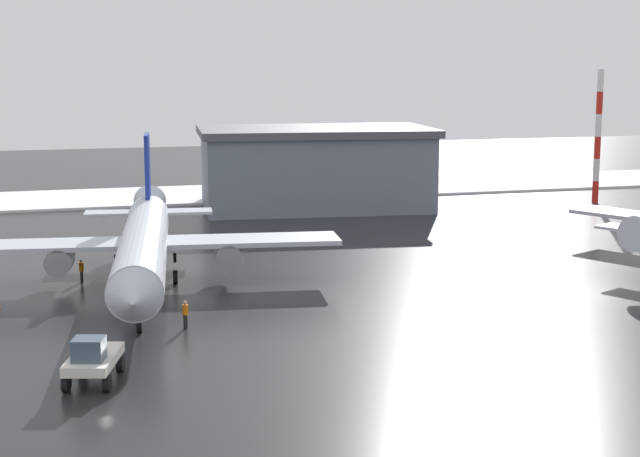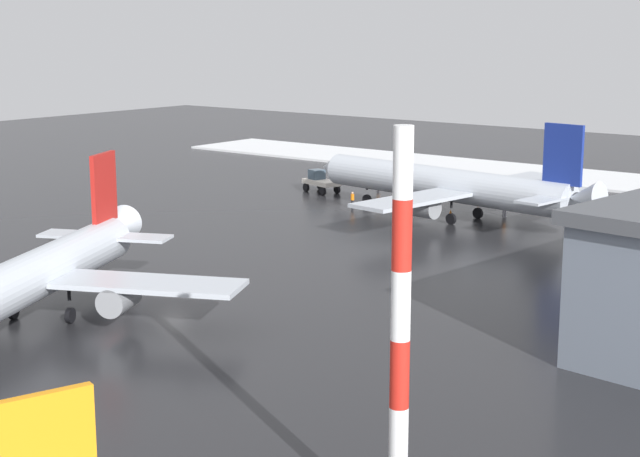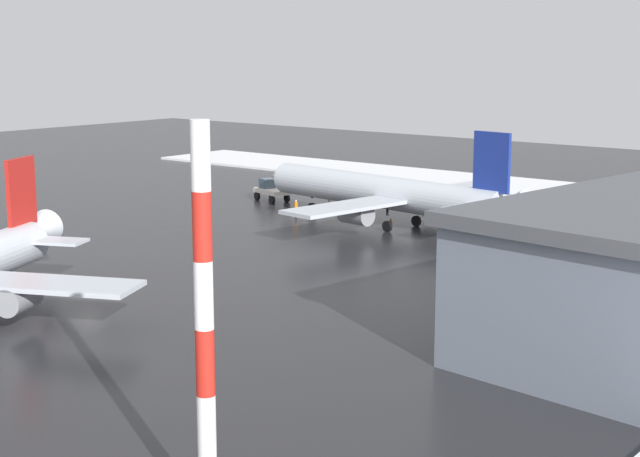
# 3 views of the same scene
# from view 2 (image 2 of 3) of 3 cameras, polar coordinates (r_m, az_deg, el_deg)

# --- Properties ---
(ground_plane) EXTENTS (240.00, 240.00, 0.00)m
(ground_plane) POSITION_cam_2_polar(r_m,az_deg,el_deg) (70.29, -8.74, -3.59)
(ground_plane) COLOR #232326
(snow_bank_right) EXTENTS (14.00, 116.00, 0.30)m
(snow_bank_right) POSITION_cam_2_polar(r_m,az_deg,el_deg) (125.11, 14.06, 2.95)
(snow_bank_right) COLOR white
(snow_bank_right) RESTS_ON ground_plane
(airplane_parked_starboard) EXTENTS (28.27, 33.92, 10.08)m
(airplane_parked_starboard) POSITION_cam_2_polar(r_m,az_deg,el_deg) (95.72, 7.50, 2.54)
(airplane_parked_starboard) COLOR silver
(airplane_parked_starboard) RESTS_ON ground_plane
(airplane_foreground_jet) EXTENTS (30.06, 25.54, 9.50)m
(airplane_foreground_jet) POSITION_cam_2_polar(r_m,az_deg,el_deg) (62.48, -16.86, -2.92)
(airplane_foreground_jet) COLOR silver
(airplane_foreground_jet) RESTS_ON ground_plane
(pushback_tug) EXTENTS (3.41, 5.03, 2.50)m
(pushback_tug) POSITION_cam_2_polar(r_m,az_deg,el_deg) (110.63, 0.01, 2.79)
(pushback_tug) COLOR silver
(pushback_tug) RESTS_ON ground_plane
(ground_crew_near_tug) EXTENTS (0.36, 0.36, 1.71)m
(ground_crew_near_tug) POSITION_cam_2_polar(r_m,az_deg,el_deg) (112.65, 3.41, 2.77)
(ground_crew_near_tug) COLOR black
(ground_crew_near_tug) RESTS_ON ground_plane
(ground_crew_beside_wing) EXTENTS (0.36, 0.36, 1.71)m
(ground_crew_beside_wing) POSITION_cam_2_polar(r_m,az_deg,el_deg) (97.83, 10.69, 1.23)
(ground_crew_beside_wing) COLOR black
(ground_crew_beside_wing) RESTS_ON ground_plane
(ground_crew_mid_apron) EXTENTS (0.36, 0.36, 1.71)m
(ground_crew_mid_apron) POSITION_cam_2_polar(r_m,az_deg,el_deg) (100.78, 1.90, 1.73)
(ground_crew_mid_apron) COLOR black
(ground_crew_mid_apron) RESTS_ON ground_plane
(antenna_mast) EXTENTS (0.70, 0.70, 15.08)m
(antenna_mast) POSITION_cam_2_polar(r_m,az_deg,el_deg) (34.69, 4.69, -6.48)
(antenna_mast) COLOR red
(antenna_mast) RESTS_ON ground_plane
(traffic_cone_near_nose) EXTENTS (0.36, 0.36, 0.55)m
(traffic_cone_near_nose) POSITION_cam_2_polar(r_m,az_deg,el_deg) (98.01, 7.61, 0.94)
(traffic_cone_near_nose) COLOR orange
(traffic_cone_near_nose) RESTS_ON ground_plane
(traffic_cone_mid_line) EXTENTS (0.36, 0.36, 0.55)m
(traffic_cone_mid_line) POSITION_cam_2_polar(r_m,az_deg,el_deg) (105.62, 9.18, 1.66)
(traffic_cone_mid_line) COLOR orange
(traffic_cone_mid_line) RESTS_ON ground_plane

